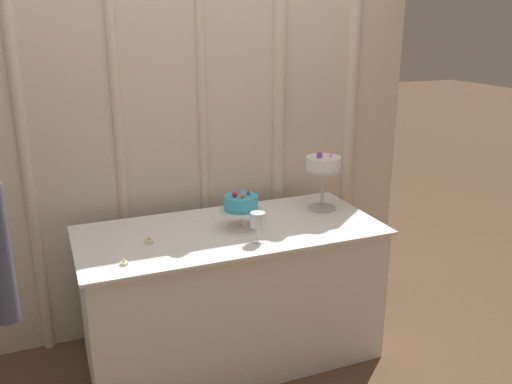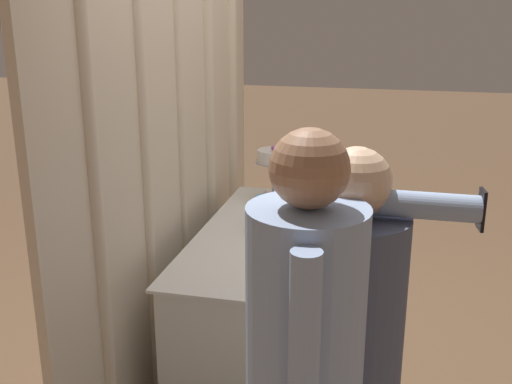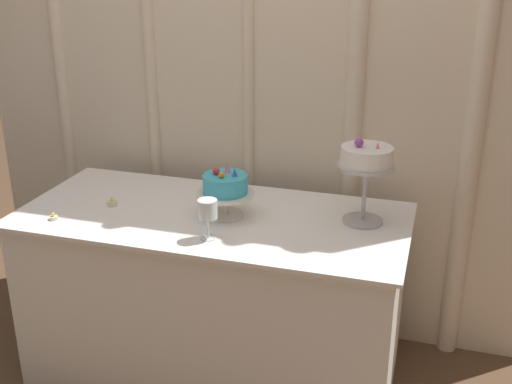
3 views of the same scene
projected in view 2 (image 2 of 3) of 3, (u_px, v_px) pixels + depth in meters
ground_plane at (284, 360)px, 3.65m from camera, size 24.00×24.00×0.00m
draped_curtain at (179, 100)px, 3.37m from camera, size 2.82×0.16×2.83m
cake_table at (268, 297)px, 3.55m from camera, size 1.65×0.76×0.80m
cake_display_nearleft at (271, 207)px, 3.45m from camera, size 0.24×0.24×0.23m
cake_display_nearright at (273, 160)px, 3.96m from camera, size 0.23×0.23×0.36m
wine_glass at (311, 212)px, 3.41m from camera, size 0.08×0.08×0.16m
tealight_far_left at (292, 282)px, 2.81m from camera, size 0.04×0.04×0.03m
tealight_near_left at (256, 264)px, 3.00m from camera, size 0.05×0.05×0.04m
guest_man_dark_suit at (347, 361)px, 2.08m from camera, size 0.51×0.44×1.61m
guest_girl_blue_dress at (306, 376)px, 1.88m from camera, size 0.52×0.69×1.70m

